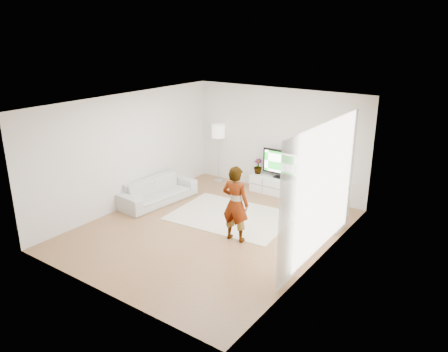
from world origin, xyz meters
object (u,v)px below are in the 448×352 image
Objects in this scene: television at (282,163)px; player at (235,204)px; sofa at (158,191)px; rug at (231,216)px; floor_lamp at (218,134)px; media_console at (280,186)px.

player is at bearing -80.40° from television.
sofa is at bearing -17.40° from player.
television is 0.52× the size of sofa.
floor_lamp reaches higher than rug.
sofa reaches higher than rug.
media_console is 1.97m from rug.
media_console is 0.61× the size of rug.
player is at bearing -48.70° from floor_lamp.
media_console is at bearing -40.00° from sofa.
media_console is 2.31m from floor_lamp.
media_console is at bearing 1.88° from floor_lamp.
sofa is (-2.29, -2.28, 0.07)m from media_console.
sofa is 2.49m from floor_lamp.
television is at bearing 90.00° from media_console.
floor_lamp is at bearing -178.12° from media_console.
rug is at bearing -97.48° from television.
player is 0.78× the size of sofa.
rug is at bearing -97.59° from media_console.
rug is 1.62× the size of floor_lamp.
sofa is (-2.79, 0.61, -0.52)m from player.
television is 0.40× the size of rug.
player is (0.49, -2.91, -0.05)m from television.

